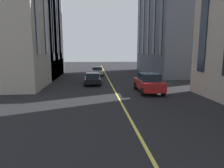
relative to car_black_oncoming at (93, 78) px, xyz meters
name	(u,v)px	position (x,y,z in m)	size (l,w,h in m)	color
lane_centre_line	(119,99)	(-7.86, -2.22, -0.70)	(80.00, 0.16, 0.01)	#D8C64C
car_black_oncoming	(93,78)	(0.00, 0.00, 0.00)	(4.40, 1.95, 1.37)	black
car_silver_parked_b	(97,71)	(9.32, -0.72, 0.00)	(4.40, 1.95, 1.37)	#B7BABF
car_red_trailing	(149,82)	(-5.35, -5.41, 0.27)	(4.70, 2.14, 1.88)	#B21E1E
building_left_near	(21,12)	(7.69, 10.39, 8.99)	(11.26, 10.35, 19.39)	#A89E8E
building_right_near	(181,2)	(10.96, -15.31, 11.62)	(17.07, 11.30, 24.64)	#565B66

